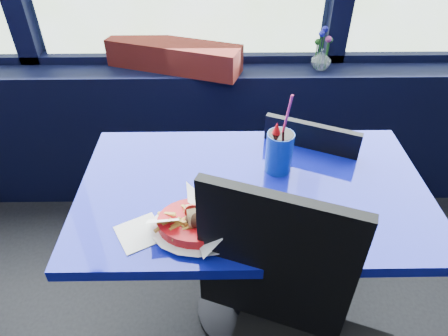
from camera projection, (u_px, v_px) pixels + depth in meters
window_sill at (187, 133)px, 2.27m from camera, size 5.00×0.26×0.80m
near_table at (251, 224)px, 1.49m from camera, size 1.20×0.70×0.75m
chair_near_back at (288, 181)px, 1.80m from camera, size 0.51×0.51×0.86m
planter_box at (174, 56)px, 1.97m from camera, size 0.69×0.38×0.13m
flower_vase at (322, 57)px, 1.97m from camera, size 0.11×0.11×0.21m
food_basket at (201, 221)px, 1.20m from camera, size 0.30×0.30×0.10m
ketchup_bottle at (275, 149)px, 1.40m from camera, size 0.05×0.05×0.20m
soda_cup at (279, 151)px, 1.40m from camera, size 0.10×0.10×0.32m
napkin at (140, 233)px, 1.21m from camera, size 0.17×0.17×0.00m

